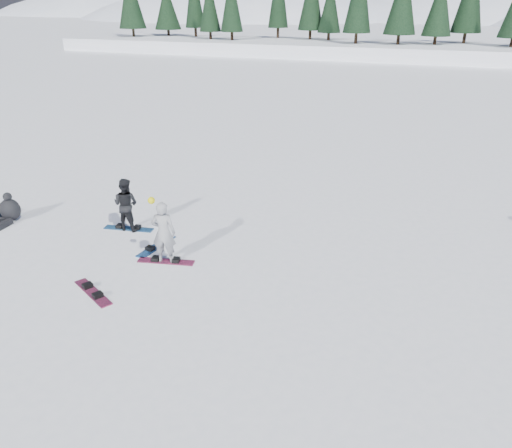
{
  "coord_description": "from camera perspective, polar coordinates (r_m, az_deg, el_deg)",
  "views": [
    {
      "loc": [
        4.83,
        -9.76,
        6.32
      ],
      "look_at": [
        0.74,
        1.05,
        1.1
      ],
      "focal_mm": 35.0,
      "sensor_mm": 36.0,
      "label": 1
    }
  ],
  "objects": [
    {
      "name": "snowboard_woman",
      "position": [
        13.38,
        -10.25,
        -4.23
      ],
      "size": [
        1.52,
        0.6,
        0.03
      ],
      "primitive_type": "cube",
      "rotation": [
        0.0,
        0.0,
        0.22
      ],
      "color": "maroon",
      "rests_on": "ground"
    },
    {
      "name": "snowboard_man",
      "position": [
        15.5,
        -14.34,
        -0.51
      ],
      "size": [
        1.53,
        0.54,
        0.03
      ],
      "primitive_type": "cube",
      "rotation": [
        0.0,
        0.0,
        0.18
      ],
      "color": "#1A5692",
      "rests_on": "ground"
    },
    {
      "name": "seated_rider",
      "position": [
        17.21,
        -26.42,
        1.39
      ],
      "size": [
        0.7,
        1.12,
        0.93
      ],
      "rotation": [
        0.0,
        0.0,
        -0.08
      ],
      "color": "black",
      "rests_on": "ground"
    },
    {
      "name": "alpine_backdrop",
      "position": [
        200.65,
        16.67,
        17.54
      ],
      "size": [
        412.5,
        227.0,
        53.2
      ],
      "color": "white",
      "rests_on": "ground"
    },
    {
      "name": "snowboarder_man",
      "position": [
        15.19,
        -14.65,
        2.18
      ],
      "size": [
        0.79,
        0.62,
        1.6
      ],
      "primitive_type": "imported",
      "rotation": [
        0.0,
        0.0,
        3.16
      ],
      "color": "black",
      "rests_on": "ground"
    },
    {
      "name": "snowboarder_woman",
      "position": [
        13.01,
        -10.53,
        -0.94
      ],
      "size": [
        0.7,
        0.55,
        1.85
      ],
      "rotation": [
        0.0,
        0.0,
        3.4
      ],
      "color": "#9A9A9F",
      "rests_on": "ground"
    },
    {
      "name": "snowboard_loose_b",
      "position": [
        12.46,
        -18.14,
        -7.45
      ],
      "size": [
        1.45,
        0.96,
        0.03
      ],
      "primitive_type": "cube",
      "rotation": [
        0.0,
        0.0,
        -0.49
      ],
      "color": "maroon",
      "rests_on": "ground"
    },
    {
      "name": "snowboard_loose_a",
      "position": [
        14.23,
        -11.31,
        -2.51
      ],
      "size": [
        0.43,
        1.52,
        0.03
      ],
      "primitive_type": "cube",
      "rotation": [
        0.0,
        0.0,
        1.47
      ],
      "color": "#1C549C",
      "rests_on": "ground"
    },
    {
      "name": "ground",
      "position": [
        12.59,
        -4.87,
        -5.93
      ],
      "size": [
        420.0,
        420.0,
        0.0
      ],
      "primitive_type": "plane",
      "color": "white",
      "rests_on": "ground"
    }
  ]
}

